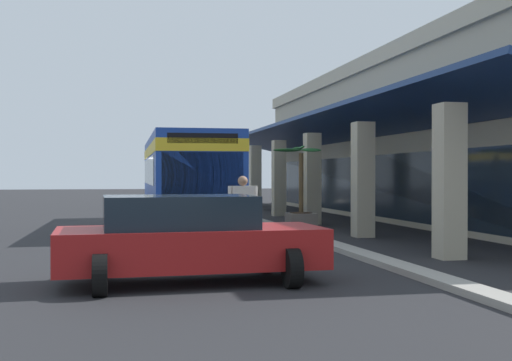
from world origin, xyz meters
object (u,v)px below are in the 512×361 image
Objects in this scene: pedestrian at (243,208)px; potted_palm at (301,209)px; transit_bus at (185,174)px; parked_sedan_red at (188,238)px.

potted_palm reaches higher than pedestrian.
potted_palm is at bearing 152.92° from pedestrian.
pedestrian is at bearing -27.08° from potted_palm.
parked_sedan_red is (12.35, -1.20, -1.10)m from transit_bus.
transit_bus reaches higher than parked_sedan_red.
transit_bus is at bearing -175.72° from pedestrian.
transit_bus is at bearing -111.61° from potted_palm.
transit_bus reaches higher than pedestrian.
transit_bus is 2.52× the size of parked_sedan_red.
potted_palm reaches higher than parked_sedan_red.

